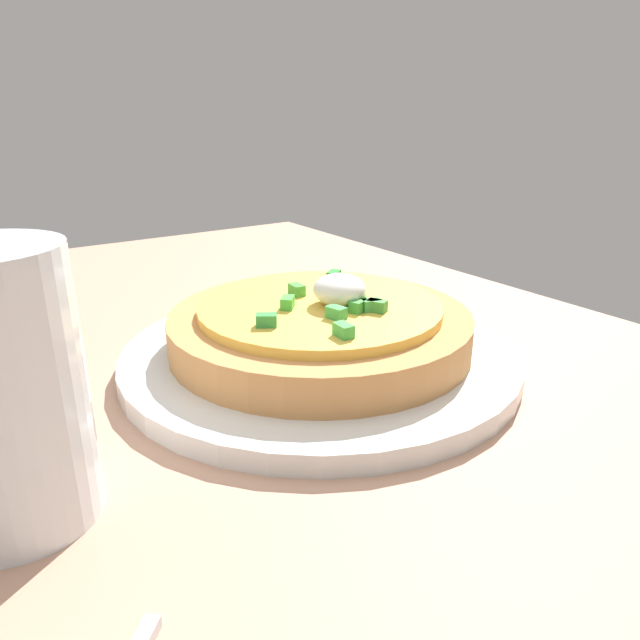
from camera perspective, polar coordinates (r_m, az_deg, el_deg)
name	(u,v)px	position (r cm, az deg, el deg)	size (l,w,h in cm)	color
dining_table	(227,419)	(38.64, -9.12, -9.56)	(100.19, 70.77, 2.96)	tan
plate	(320,355)	(42.01, 0.00, -3.45)	(28.10, 28.10, 1.38)	silver
pizza	(320,325)	(41.14, 0.04, -0.51)	(21.29, 21.29, 5.45)	tan
cup_near	(2,406)	(28.36, -28.81, -7.39)	(7.04, 7.04, 12.50)	silver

